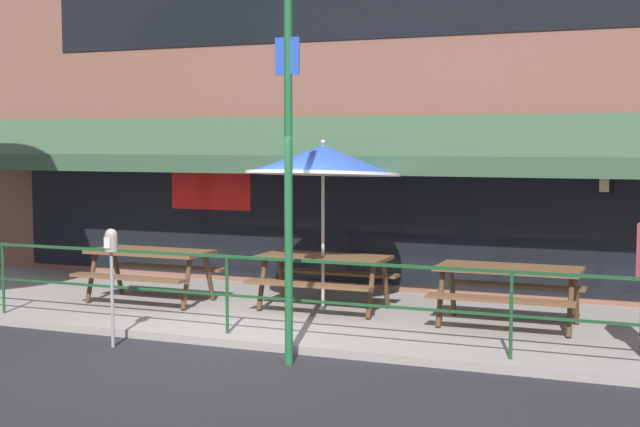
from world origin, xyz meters
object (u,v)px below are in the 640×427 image
picnic_table_centre (324,267)px  picnic_table_right (509,279)px  picnic_table_left (150,261)px  parking_meter_near (111,252)px  street_sign_pole (288,147)px  patio_umbrella_centre (323,161)px

picnic_table_centre → picnic_table_right: same height
picnic_table_left → parking_meter_near: size_ratio=1.27×
parking_meter_near → street_sign_pole: street_sign_pole is taller
picnic_table_centre → parking_meter_near: parking_meter_near is taller
picnic_table_right → parking_meter_near: size_ratio=1.27×
patio_umbrella_centre → parking_meter_near: bearing=-122.2°
picnic_table_right → parking_meter_near: 4.94m
picnic_table_centre → parking_meter_near: bearing=-121.9°
picnic_table_centre → parking_meter_near: (-1.65, -2.66, 0.44)m
parking_meter_near → street_sign_pole: (2.28, 0.03, 1.24)m
picnic_table_right → parking_meter_near: (-4.24, -2.49, 0.44)m
picnic_table_right → street_sign_pole: (-1.96, -2.46, 1.68)m
picnic_table_centre → street_sign_pole: size_ratio=0.39×
picnic_table_right → street_sign_pole: bearing=-128.5°
picnic_table_left → picnic_table_centre: (2.59, 0.37, 0.00)m
picnic_table_centre → patio_umbrella_centre: patio_umbrella_centre is taller
parking_meter_near → street_sign_pole: 2.60m
patio_umbrella_centre → street_sign_pole: 2.68m
picnic_table_right → patio_umbrella_centre: patio_umbrella_centre is taller
picnic_table_right → parking_meter_near: bearing=-149.6°
picnic_table_right → patio_umbrella_centre: 2.98m
picnic_table_left → street_sign_pole: size_ratio=0.39×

